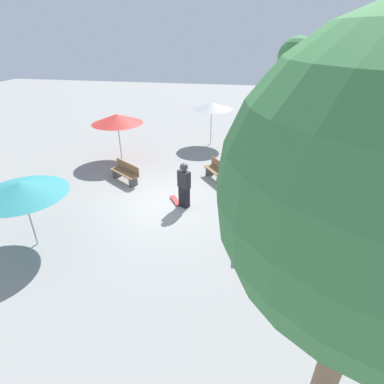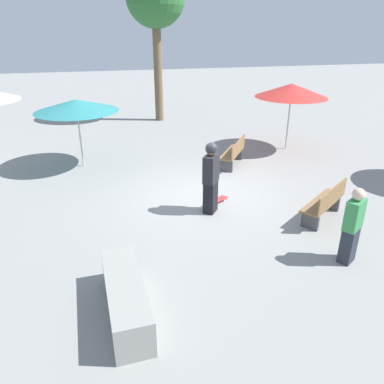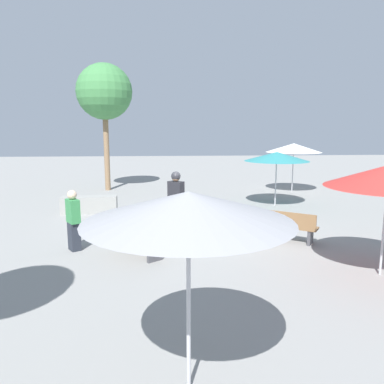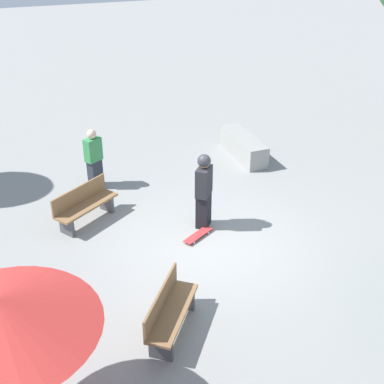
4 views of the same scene
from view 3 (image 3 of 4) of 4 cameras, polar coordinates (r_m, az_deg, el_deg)
The scene contains 11 objects.
ground_plane at distance 11.64m, azimuth 1.24°, elevation -5.52°, with size 60.00×60.00×0.00m, color gray.
skater_main at distance 11.51m, azimuth -2.46°, elevation -0.86°, with size 0.53×0.49×1.76m.
skateboard at distance 11.47m, azimuth -0.33°, elevation -5.46°, with size 0.60×0.78×0.07m.
concrete_ledge at distance 14.14m, azimuth -15.38°, elevation -1.86°, with size 2.01×0.68×0.61m.
bench_near at distance 10.55m, azimuth 14.26°, elevation -5.06°, with size 1.57×1.26×0.85m.
bench_far at distance 9.24m, azimuth -8.27°, elevation -6.97°, with size 1.31×1.55×0.85m.
shade_umbrella_grey at distance 4.09m, azimuth -0.55°, elevation -2.27°, with size 2.35×2.35×2.39m.
shade_umbrella_teal at distance 15.09m, azimuth 12.79°, elevation 5.30°, with size 2.54×2.54×2.14m.
shade_umbrella_white at distance 18.62m, azimuth 15.25°, elevation 6.51°, with size 2.62×2.62×2.33m.
palm_tree_right at distance 18.97m, azimuth -13.21°, elevation 14.55°, with size 2.66×2.66×6.10m.
bystander_watching at distance 9.88m, azimuth -17.62°, elevation -4.16°, with size 0.43×0.48×1.55m.
Camera 3 is at (-1.03, -11.18, 3.07)m, focal length 35.00 mm.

